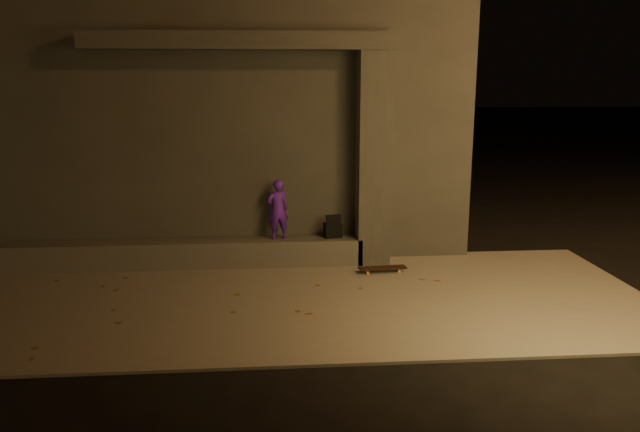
{
  "coord_description": "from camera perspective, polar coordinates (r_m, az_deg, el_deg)",
  "views": [
    {
      "loc": [
        -0.05,
        -6.68,
        3.21
      ],
      "look_at": [
        0.65,
        2.0,
        1.27
      ],
      "focal_mm": 35.0,
      "sensor_mm": 36.0,
      "label": 1
    }
  ],
  "objects": [
    {
      "name": "building",
      "position": [
        13.22,
        -8.85,
        9.83
      ],
      "size": [
        9.0,
        5.1,
        5.22
      ],
      "color": "#393734",
      "rests_on": "ground"
    },
    {
      "name": "skateboard",
      "position": [
        10.42,
        5.73,
        -4.77
      ],
      "size": [
        0.82,
        0.27,
        0.09
      ],
      "rotation": [
        0.0,
        0.0,
        0.08
      ],
      "color": "black",
      "rests_on": "sidewalk"
    },
    {
      "name": "canopy",
      "position": [
        10.51,
        -7.32,
        15.6
      ],
      "size": [
        5.0,
        0.7,
        0.28
      ],
      "primitive_type": "cube",
      "color": "#393734",
      "rests_on": "column"
    },
    {
      "name": "column",
      "position": [
        10.67,
        4.9,
        5.16
      ],
      "size": [
        0.55,
        0.55,
        3.6
      ],
      "primitive_type": "cube",
      "color": "#393734",
      "rests_on": "sidewalk"
    },
    {
      "name": "ground",
      "position": [
        7.41,
        -3.85,
        -13.11
      ],
      "size": [
        120.0,
        120.0,
        0.0
      ],
      "primitive_type": "plane",
      "color": "black",
      "rests_on": "ground"
    },
    {
      "name": "ledge",
      "position": [
        10.94,
        -12.07,
        -3.32
      ],
      "size": [
        6.0,
        0.55,
        0.45
      ],
      "primitive_type": "cube",
      "color": "#524F4A",
      "rests_on": "sidewalk"
    },
    {
      "name": "backpack",
      "position": [
        10.8,
        1.19,
        -1.22
      ],
      "size": [
        0.33,
        0.24,
        0.42
      ],
      "rotation": [
        0.0,
        0.0,
        0.17
      ],
      "color": "black",
      "rests_on": "ledge"
    },
    {
      "name": "skateboarder",
      "position": [
        10.66,
        -3.88,
        0.61
      ],
      "size": [
        0.42,
        0.33,
        1.02
      ],
      "primitive_type": "imported",
      "rotation": [
        0.0,
        0.0,
        3.4
      ],
      "color": "#551DBD",
      "rests_on": "ledge"
    },
    {
      "name": "sidewalk",
      "position": [
        9.25,
        -4.04,
        -7.62
      ],
      "size": [
        11.0,
        4.4,
        0.04
      ],
      "primitive_type": "cube",
      "color": "slate",
      "rests_on": "ground"
    }
  ]
}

